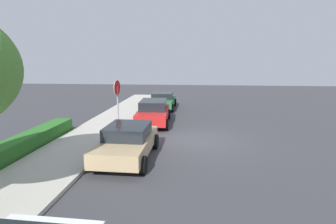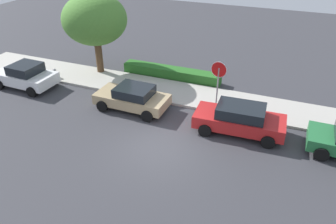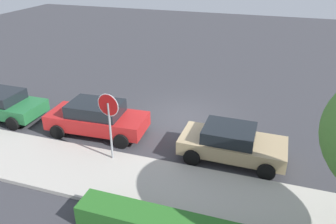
{
  "view_description": "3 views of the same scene",
  "coord_description": "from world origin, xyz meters",
  "px_view_note": "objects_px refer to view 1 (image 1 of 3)",
  "views": [
    {
      "loc": [
        -12.59,
        0.21,
        3.84
      ],
      "look_at": [
        0.83,
        1.53,
        1.2
      ],
      "focal_mm": 28.0,
      "sensor_mm": 36.0,
      "label": 1
    },
    {
      "loc": [
        4.91,
        -11.14,
        9.11
      ],
      "look_at": [
        -0.42,
        2.04,
        0.71
      ],
      "focal_mm": 35.0,
      "sensor_mm": 36.0,
      "label": 2
    },
    {
      "loc": [
        -3.85,
        13.75,
        7.32
      ],
      "look_at": [
        0.13,
        1.66,
        1.03
      ],
      "focal_mm": 35.0,
      "sensor_mm": 36.0,
      "label": 3
    }
  ],
  "objects_px": {
    "stop_sign": "(117,95)",
    "parked_car_red": "(153,112)",
    "parked_car_green": "(163,100)",
    "parked_car_tan": "(127,141)"
  },
  "relations": [
    {
      "from": "stop_sign",
      "to": "parked_car_red",
      "type": "bearing_deg",
      "value": -47.59
    },
    {
      "from": "stop_sign",
      "to": "parked_car_green",
      "type": "relative_size",
      "value": 0.68
    },
    {
      "from": "parked_car_tan",
      "to": "stop_sign",
      "type": "bearing_deg",
      "value": 20.68
    },
    {
      "from": "parked_car_red",
      "to": "parked_car_tan",
      "type": "height_order",
      "value": "parked_car_red"
    },
    {
      "from": "parked_car_red",
      "to": "parked_car_tan",
      "type": "distance_m",
      "value": 5.89
    },
    {
      "from": "parked_car_green",
      "to": "parked_car_tan",
      "type": "bearing_deg",
      "value": 179.51
    },
    {
      "from": "parked_car_tan",
      "to": "parked_car_green",
      "type": "height_order",
      "value": "parked_car_tan"
    },
    {
      "from": "stop_sign",
      "to": "parked_car_tan",
      "type": "relative_size",
      "value": 0.7
    },
    {
      "from": "parked_car_red",
      "to": "parked_car_green",
      "type": "xyz_separation_m",
      "value": [
        5.17,
        0.04,
        -0.07
      ]
    },
    {
      "from": "parked_car_red",
      "to": "parked_car_green",
      "type": "height_order",
      "value": "parked_car_red"
    }
  ]
}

